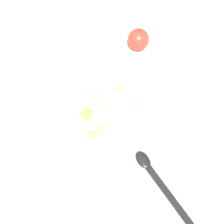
{
  "coord_description": "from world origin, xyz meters",
  "views": [
    {
      "loc": [
        0.22,
        -0.22,
        0.66
      ],
      "look_at": [
        0.01,
        -0.01,
        0.06
      ],
      "focal_mm": 35.19,
      "sensor_mm": 36.0,
      "label": 1
    }
  ],
  "objects": [
    {
      "name": "salad_bowl",
      "position": [
        0.01,
        -0.01,
        0.05
      ],
      "size": [
        0.26,
        0.26,
        0.11
      ],
      "color": "white",
      "rests_on": "placemat"
    },
    {
      "name": "whole_apple",
      "position": [
        -0.14,
        0.28,
        0.04
      ],
      "size": [
        0.08,
        0.08,
        0.09
      ],
      "color": "#BC3828",
      "rests_on": "ground_plane"
    },
    {
      "name": "serving_spoon",
      "position": [
        0.22,
        -0.05,
        0.01
      ],
      "size": [
        0.24,
        0.07,
        0.01
      ],
      "color": "black",
      "rests_on": "placemat"
    },
    {
      "name": "placemat",
      "position": [
        0.0,
        0.0,
        0.0
      ],
      "size": [
        0.48,
        0.36,
        0.01
      ],
      "primitive_type": "cube",
      "color": "#BCB299",
      "rests_on": "ground_plane"
    },
    {
      "name": "ground_plane",
      "position": [
        0.0,
        0.0,
        0.0
      ],
      "size": [
        2.4,
        2.4,
        0.0
      ],
      "primitive_type": "plane",
      "color": "silver"
    }
  ]
}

